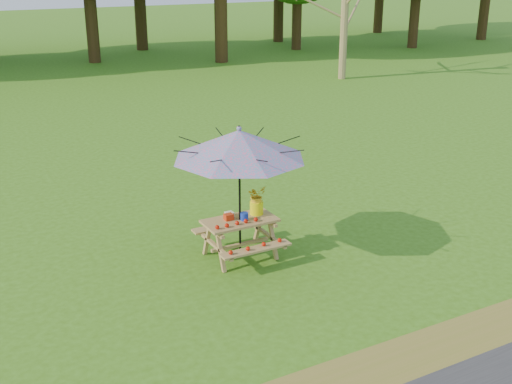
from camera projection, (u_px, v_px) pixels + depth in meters
name	position (u px, v px, depth m)	size (l,w,h in m)	color
ground	(415.00, 242.00, 11.26)	(120.00, 120.00, 0.00)	#396613
picnic_table	(240.00, 239.00, 10.61)	(1.20, 1.32, 0.67)	#A98D4C
patio_umbrella	(239.00, 144.00, 10.06)	(2.34, 2.34, 2.25)	black
produce_bins	(236.00, 216.00, 10.50)	(0.35, 0.40, 0.13)	red
tomatoes_row	(237.00, 223.00, 10.27)	(0.77, 0.13, 0.07)	red
flower_bucket	(257.00, 199.00, 10.64)	(0.35, 0.32, 0.50)	#F1F40C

